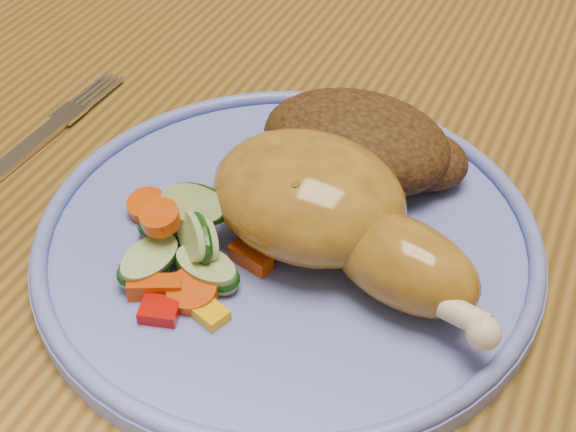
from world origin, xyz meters
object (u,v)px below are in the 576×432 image
Objects in this scene: plate at (288,242)px; fork at (29,146)px; dining_table at (396,272)px; chair_far at (525,68)px.

plate is 1.82× the size of fork.
fork is at bearing -164.19° from dining_table.
fork is (-0.25, -0.07, 0.09)m from dining_table.
dining_table is 0.65m from chair_far.
fork is (-0.21, 0.02, -0.00)m from plate.
dining_table is at bearing 15.81° from fork.
plate reaches higher than fork.
fork is at bearing 175.22° from plate.
fork is (-0.25, -0.70, 0.26)m from chair_far.
chair_far is 0.79m from fork.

